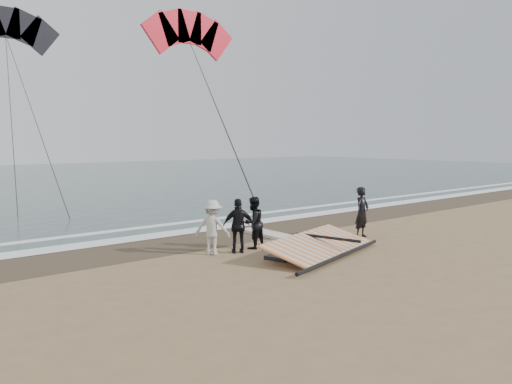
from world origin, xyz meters
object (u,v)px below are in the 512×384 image
Objects in this scene: man_main at (362,212)px; board_white at (314,244)px; sail_rig at (315,247)px; board_cream at (270,234)px.

man_main is 0.68× the size of board_white.
sail_rig is (-0.78, -0.80, 0.15)m from board_white.
board_white is at bearing -89.13° from board_cream.
board_cream is 0.56× the size of sail_rig.
man_main is 3.14m from board_cream.
board_cream reaches higher than board_white.
sail_rig is (-2.98, -0.74, -0.64)m from man_main.
man_main is 0.67× the size of board_cream.
board_cream is (-0.00, 2.03, 0.00)m from board_white.
man_main is 2.34m from board_white.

